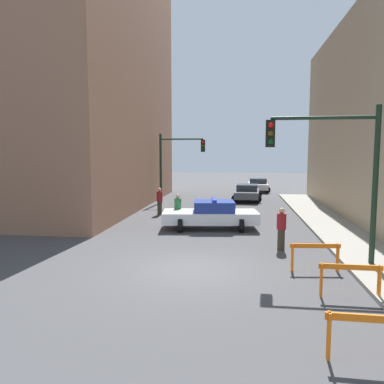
{
  "coord_description": "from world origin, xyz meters",
  "views": [
    {
      "loc": [
        1.49,
        -11.74,
        3.79
      ],
      "look_at": [
        -0.9,
        7.14,
        1.79
      ],
      "focal_mm": 35.0,
      "sensor_mm": 36.0,
      "label": 1
    }
  ],
  "objects_px": {
    "barrier_front": "(371,330)",
    "barrier_mid": "(350,275)",
    "parked_car_near": "(247,192)",
    "barrier_back": "(315,252)",
    "traffic_light_far": "(175,158)",
    "traffic_light_near": "(339,161)",
    "pedestrian_crossing": "(178,209)",
    "police_car": "(211,214)",
    "pedestrian_sidewalk": "(281,228)",
    "parked_car_mid": "(258,185)",
    "pedestrian_corner": "(160,201)"
  },
  "relations": [
    {
      "from": "pedestrian_crossing",
      "to": "pedestrian_sidewalk",
      "type": "relative_size",
      "value": 1.0
    },
    {
      "from": "traffic_light_near",
      "to": "barrier_mid",
      "type": "bearing_deg",
      "value": -96.58
    },
    {
      "from": "pedestrian_corner",
      "to": "pedestrian_crossing",
      "type": "bearing_deg",
      "value": -40.91
    },
    {
      "from": "pedestrian_crossing",
      "to": "pedestrian_corner",
      "type": "xyz_separation_m",
      "value": [
        -1.67,
        3.27,
        0.0
      ]
    },
    {
      "from": "traffic_light_near",
      "to": "barrier_front",
      "type": "xyz_separation_m",
      "value": [
        -0.85,
        -6.04,
        -2.91
      ]
    },
    {
      "from": "parked_car_near",
      "to": "pedestrian_sidewalk",
      "type": "bearing_deg",
      "value": -82.73
    },
    {
      "from": "barrier_back",
      "to": "pedestrian_corner",
      "type": "bearing_deg",
      "value": 125.52
    },
    {
      "from": "parked_car_near",
      "to": "barrier_back",
      "type": "height_order",
      "value": "parked_car_near"
    },
    {
      "from": "pedestrian_sidewalk",
      "to": "traffic_light_far",
      "type": "bearing_deg",
      "value": 166.91
    },
    {
      "from": "barrier_front",
      "to": "barrier_mid",
      "type": "bearing_deg",
      "value": 80.59
    },
    {
      "from": "barrier_mid",
      "to": "police_car",
      "type": "bearing_deg",
      "value": 116.64
    },
    {
      "from": "police_car",
      "to": "parked_car_near",
      "type": "bearing_deg",
      "value": -16.61
    },
    {
      "from": "pedestrian_sidewalk",
      "to": "barrier_mid",
      "type": "distance_m",
      "value": 4.93
    },
    {
      "from": "traffic_light_far",
      "to": "barrier_mid",
      "type": "xyz_separation_m",
      "value": [
        7.7,
        -17.8,
        -2.78
      ]
    },
    {
      "from": "pedestrian_crossing",
      "to": "pedestrian_corner",
      "type": "height_order",
      "value": "same"
    },
    {
      "from": "police_car",
      "to": "parked_car_mid",
      "type": "relative_size",
      "value": 1.13
    },
    {
      "from": "parked_car_mid",
      "to": "pedestrian_sidewalk",
      "type": "height_order",
      "value": "pedestrian_sidewalk"
    },
    {
      "from": "parked_car_near",
      "to": "barrier_back",
      "type": "xyz_separation_m",
      "value": [
        1.8,
        -17.63,
        -0.06
      ]
    },
    {
      "from": "traffic_light_near",
      "to": "pedestrian_crossing",
      "type": "bearing_deg",
      "value": 135.99
    },
    {
      "from": "parked_car_near",
      "to": "traffic_light_near",
      "type": "bearing_deg",
      "value": -77.85
    },
    {
      "from": "barrier_mid",
      "to": "barrier_front",
      "type": "bearing_deg",
      "value": -99.41
    },
    {
      "from": "police_car",
      "to": "traffic_light_near",
      "type": "bearing_deg",
      "value": -147.07
    },
    {
      "from": "pedestrian_corner",
      "to": "barrier_back",
      "type": "height_order",
      "value": "pedestrian_corner"
    },
    {
      "from": "traffic_light_near",
      "to": "pedestrian_sidewalk",
      "type": "distance_m",
      "value": 3.61
    },
    {
      "from": "barrier_front",
      "to": "barrier_back",
      "type": "xyz_separation_m",
      "value": [
        0.05,
        5.31,
        0.0
      ]
    },
    {
      "from": "pedestrian_crossing",
      "to": "police_car",
      "type": "bearing_deg",
      "value": 134.74
    },
    {
      "from": "barrier_back",
      "to": "parked_car_near",
      "type": "bearing_deg",
      "value": 95.83
    },
    {
      "from": "pedestrian_corner",
      "to": "barrier_mid",
      "type": "height_order",
      "value": "pedestrian_corner"
    },
    {
      "from": "traffic_light_far",
      "to": "barrier_mid",
      "type": "relative_size",
      "value": 3.25
    },
    {
      "from": "traffic_light_near",
      "to": "barrier_mid",
      "type": "xyz_separation_m",
      "value": [
        -0.34,
        -2.92,
        -2.91
      ]
    },
    {
      "from": "traffic_light_near",
      "to": "pedestrian_sidewalk",
      "type": "bearing_deg",
      "value": 130.6
    },
    {
      "from": "pedestrian_corner",
      "to": "barrier_front",
      "type": "xyz_separation_m",
      "value": [
        7.2,
        -15.47,
        -0.24
      ]
    },
    {
      "from": "police_car",
      "to": "pedestrian_sidewalk",
      "type": "distance_m",
      "value": 4.82
    },
    {
      "from": "pedestrian_corner",
      "to": "barrier_back",
      "type": "xyz_separation_m",
      "value": [
        7.26,
        -10.17,
        -0.24
      ]
    },
    {
      "from": "parked_car_near",
      "to": "parked_car_mid",
      "type": "relative_size",
      "value": 1.02
    },
    {
      "from": "pedestrian_crossing",
      "to": "traffic_light_far",
      "type": "bearing_deg",
      "value": -106.78
    },
    {
      "from": "barrier_front",
      "to": "pedestrian_sidewalk",
      "type": "bearing_deg",
      "value": 95.29
    },
    {
      "from": "parked_car_near",
      "to": "parked_car_mid",
      "type": "distance_m",
      "value": 7.34
    },
    {
      "from": "barrier_front",
      "to": "barrier_back",
      "type": "relative_size",
      "value": 1.0
    },
    {
      "from": "barrier_front",
      "to": "barrier_back",
      "type": "distance_m",
      "value": 5.31
    },
    {
      "from": "traffic_light_near",
      "to": "barrier_front",
      "type": "height_order",
      "value": "traffic_light_near"
    },
    {
      "from": "parked_car_near",
      "to": "parked_car_mid",
      "type": "height_order",
      "value": "same"
    },
    {
      "from": "traffic_light_far",
      "to": "barrier_mid",
      "type": "bearing_deg",
      "value": -66.62
    },
    {
      "from": "traffic_light_near",
      "to": "pedestrian_corner",
      "type": "bearing_deg",
      "value": 130.49
    },
    {
      "from": "police_car",
      "to": "barrier_back",
      "type": "bearing_deg",
      "value": -155.49
    },
    {
      "from": "barrier_back",
      "to": "traffic_light_near",
      "type": "bearing_deg",
      "value": 42.46
    },
    {
      "from": "traffic_light_far",
      "to": "parked_car_mid",
      "type": "distance_m",
      "value": 11.69
    },
    {
      "from": "police_car",
      "to": "barrier_front",
      "type": "distance_m",
      "value": 12.23
    },
    {
      "from": "police_car",
      "to": "pedestrian_corner",
      "type": "bearing_deg",
      "value": 35.43
    },
    {
      "from": "parked_car_mid",
      "to": "barrier_back",
      "type": "height_order",
      "value": "parked_car_mid"
    }
  ]
}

